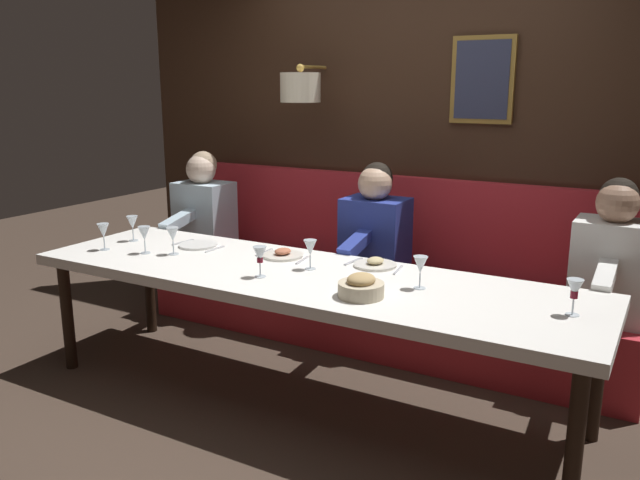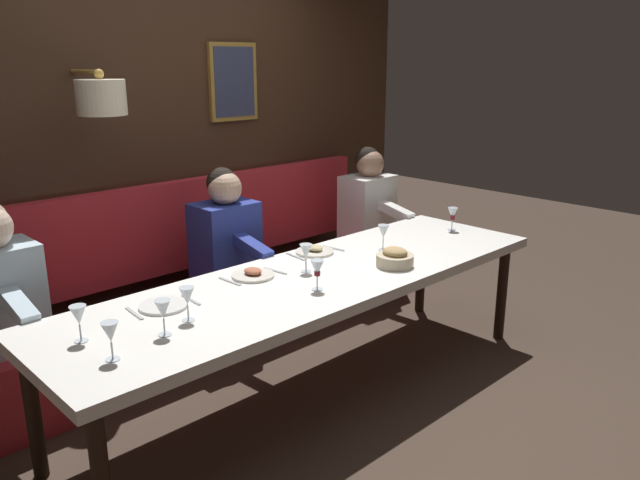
{
  "view_description": "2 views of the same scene",
  "coord_description": "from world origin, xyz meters",
  "views": [
    {
      "loc": [
        -2.81,
        -1.71,
        1.72
      ],
      "look_at": [
        0.05,
        -0.09,
        0.92
      ],
      "focal_mm": 35.98,
      "sensor_mm": 36.0,
      "label": 1
    },
    {
      "loc": [
        -2.41,
        2.28,
        1.91
      ],
      "look_at": [
        0.05,
        -0.09,
        0.92
      ],
      "focal_mm": 35.11,
      "sensor_mm": 36.0,
      "label": 2
    }
  ],
  "objects": [
    {
      "name": "ground_plane",
      "position": [
        0.0,
        0.0,
        0.0
      ],
      "size": [
        12.0,
        12.0,
        0.0
      ],
      "primitive_type": "plane",
      "color": "#423328"
    },
    {
      "name": "dining_table",
      "position": [
        0.0,
        0.0,
        0.68
      ],
      "size": [
        0.9,
        3.14,
        0.74
      ],
      "color": "white",
      "rests_on": "ground_plane"
    },
    {
      "name": "banquette_bench",
      "position": [
        0.89,
        0.0,
        0.23
      ],
      "size": [
        0.52,
        3.34,
        0.45
      ],
      "primitive_type": "cube",
      "color": "red",
      "rests_on": "ground_plane"
    },
    {
      "name": "back_wall_panel",
      "position": [
        1.46,
        0.0,
        1.36
      ],
      "size": [
        0.59,
        4.54,
        2.9
      ],
      "color": "#382316",
      "rests_on": "ground_plane"
    },
    {
      "name": "diner_nearest",
      "position": [
        0.88,
        -1.43,
        0.82
      ],
      "size": [
        0.6,
        0.4,
        0.79
      ],
      "color": "white",
      "rests_on": "banquette_bench"
    },
    {
      "name": "diner_near",
      "position": [
        0.88,
        -0.03,
        0.82
      ],
      "size": [
        0.6,
        0.4,
        0.79
      ],
      "color": "#283893",
      "rests_on": "banquette_bench"
    },
    {
      "name": "diner_middle",
      "position": [
        0.88,
        1.39,
        0.82
      ],
      "size": [
        0.6,
        0.4,
        0.79
      ],
      "color": "silver",
      "rests_on": "banquette_bench"
    },
    {
      "name": "place_setting_0",
      "position": [
        0.31,
        -0.29,
        0.75
      ],
      "size": [
        0.24,
        0.33,
        0.05
      ],
      "color": "silver",
      "rests_on": "dining_table"
    },
    {
      "name": "place_setting_1",
      "position": [
        0.18,
        0.86,
        0.75
      ],
      "size": [
        0.24,
        0.32,
        0.01
      ],
      "color": "white",
      "rests_on": "dining_table"
    },
    {
      "name": "place_setting_2",
      "position": [
        0.23,
        0.26,
        0.75
      ],
      "size": [
        0.24,
        0.32,
        0.05
      ],
      "color": "silver",
      "rests_on": "dining_table"
    },
    {
      "name": "wine_glass_0",
      "position": [
        -0.17,
        1.29,
        0.86
      ],
      "size": [
        0.07,
        0.07,
        0.16
      ],
      "color": "silver",
      "rests_on": "dining_table"
    },
    {
      "name": "wine_glass_1",
      "position": [
        -0.04,
        0.86,
        0.86
      ],
      "size": [
        0.07,
        0.07,
        0.16
      ],
      "color": "silver",
      "rests_on": "dining_table"
    },
    {
      "name": "wine_glass_2",
      "position": [
        -0.11,
        1.02,
        0.86
      ],
      "size": [
        0.07,
        0.07,
        0.16
      ],
      "color": "silver",
      "rests_on": "dining_table"
    },
    {
      "name": "wine_glass_3",
      "position": [
        0.05,
        -0.65,
        0.86
      ],
      "size": [
        0.07,
        0.07,
        0.16
      ],
      "color": "silver",
      "rests_on": "dining_table"
    },
    {
      "name": "wine_glass_4",
      "position": [
        0.08,
        -0.01,
        0.86
      ],
      "size": [
        0.07,
        0.07,
        0.16
      ],
      "color": "silver",
      "rests_on": "dining_table"
    },
    {
      "name": "wine_glass_5",
      "position": [
        -0.17,
        0.15,
        0.86
      ],
      "size": [
        0.07,
        0.07,
        0.16
      ],
      "color": "silver",
      "rests_on": "dining_table"
    },
    {
      "name": "wine_glass_6",
      "position": [
        0.08,
        1.31,
        0.86
      ],
      "size": [
        0.07,
        0.07,
        0.16
      ],
      "color": "silver",
      "rests_on": "dining_table"
    },
    {
      "name": "wine_glass_7",
      "position": [
        0.03,
        -1.37,
        0.86
      ],
      "size": [
        0.07,
        0.07,
        0.16
      ],
      "color": "silver",
      "rests_on": "dining_table"
    },
    {
      "name": "bread_bowl",
      "position": [
        -0.2,
        -0.45,
        0.79
      ],
      "size": [
        0.22,
        0.22,
        0.12
      ],
      "color": "beige",
      "rests_on": "dining_table"
    }
  ]
}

